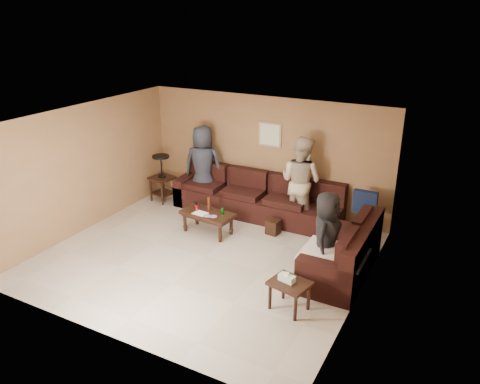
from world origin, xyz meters
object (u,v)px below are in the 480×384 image
at_px(sectional_sofa, 281,218).
at_px(side_table_right, 289,286).
at_px(person_left, 203,166).
at_px(person_right, 326,236).
at_px(person_middle, 301,181).
at_px(waste_bin, 273,227).
at_px(end_table_left, 162,177).
at_px(coffee_table, 208,215).

xyz_separation_m(sectional_sofa, side_table_right, (1.11, -2.29, 0.08)).
bearing_deg(person_left, person_right, 139.38).
xyz_separation_m(person_middle, person_right, (1.11, -1.75, -0.18)).
distance_m(person_left, person_right, 3.86).
distance_m(waste_bin, person_left, 2.28).
height_order(waste_bin, person_right, person_right).
bearing_deg(waste_bin, end_table_left, 172.92).
relative_size(end_table_left, waste_bin, 3.78).
height_order(side_table_right, person_middle, person_middle).
bearing_deg(coffee_table, side_table_right, -33.99).
bearing_deg(end_table_left, sectional_sofa, -4.83).
distance_m(sectional_sofa, side_table_right, 2.54).
relative_size(side_table_right, person_middle, 0.35).
xyz_separation_m(coffee_table, waste_bin, (1.17, 0.57, -0.23)).
bearing_deg(person_middle, person_right, 135.32).
bearing_deg(end_table_left, person_right, -18.39).
height_order(coffee_table, person_right, person_right).
bearing_deg(end_table_left, waste_bin, -7.08).
xyz_separation_m(person_left, person_middle, (2.32, -0.01, 0.03)).
bearing_deg(end_table_left, side_table_right, -31.35).
bearing_deg(coffee_table, person_left, 124.72).
distance_m(waste_bin, person_middle, 1.07).
height_order(coffee_table, waste_bin, coffee_table).
relative_size(person_middle, person_right, 1.24).
bearing_deg(sectional_sofa, coffee_table, -152.24).
distance_m(waste_bin, person_right, 1.87).
relative_size(coffee_table, waste_bin, 3.77).
relative_size(sectional_sofa, waste_bin, 16.03).
distance_m(coffee_table, person_left, 1.61).
height_order(coffee_table, side_table_right, coffee_table).
relative_size(sectional_sofa, person_right, 3.08).
height_order(end_table_left, person_middle, person_middle).
bearing_deg(person_right, sectional_sofa, 45.66).
height_order(side_table_right, person_right, person_right).
bearing_deg(person_left, side_table_right, 125.27).
height_order(side_table_right, person_left, person_left).
xyz_separation_m(sectional_sofa, end_table_left, (-3.07, 0.26, 0.25)).
distance_m(sectional_sofa, person_right, 1.80).
height_order(waste_bin, person_left, person_left).
distance_m(sectional_sofa, end_table_left, 3.09).
distance_m(side_table_right, person_left, 4.36).
bearing_deg(waste_bin, person_right, -37.74).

